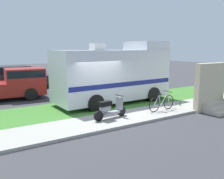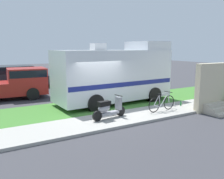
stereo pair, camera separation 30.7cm
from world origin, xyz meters
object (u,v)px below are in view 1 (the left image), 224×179
Objects in this scene: bicycle at (162,103)px; bottle_green at (174,104)px; motorhome_rv at (114,74)px; pickup_truck_near at (11,83)px; pickup_truck_far at (24,76)px; scooter at (109,108)px; bottle_spare at (180,103)px.

bottle_green is (1.23, 0.39, -0.29)m from bicycle.
motorhome_rv is at bearing 104.67° from bicycle.
pickup_truck_near is 0.90× the size of pickup_truck_far.
pickup_truck_far is (-1.18, 11.00, 0.39)m from scooter.
bottle_spare is at bearing -62.56° from pickup_truck_far.
scooter reaches higher than bottle_green.
bottle_green is at bearing -52.48° from motorhome_rv.
motorhome_rv is at bearing 127.52° from bottle_green.
motorhome_rv is 1.31× the size of pickup_truck_near.
scooter is at bearing -178.85° from bottle_spare.
scooter is 7.60m from pickup_truck_near.
bottle_green is at bearing 2.81° from scooter.
scooter is 4.50m from bottle_spare.
motorhome_rv is at bearing 131.02° from bottle_spare.
bottle_green is 0.83× the size of bottle_spare.
bicycle is 1.33m from bottle_green.
scooter is (-2.09, -2.84, -1.11)m from motorhome_rv.
bottle_spare is (2.39, -2.75, -1.44)m from motorhome_rv.
pickup_truck_near is 10.09m from bottle_spare.
pickup_truck_far is 12.31m from bottle_spare.
bicycle is at bearing -170.15° from bottle_spare.
pickup_truck_near is at bearing 138.95° from motorhome_rv.
pickup_truck_near reaches higher than bottle_green.
bicycle is at bearing -162.48° from bottle_green.
motorhome_rv reaches higher than bottle_green.
motorhome_rv is at bearing -41.05° from pickup_truck_near.
scooter is 2.89m from bicycle.
scooter is at bearing -83.89° from pickup_truck_far.
scooter is 1.00× the size of bicycle.
motorhome_rv is 8.82m from pickup_truck_far.
pickup_truck_near is 17.65× the size of bottle_spare.
bottle_spare is at bearing 9.85° from bicycle.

